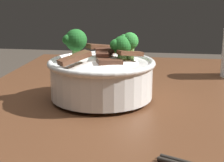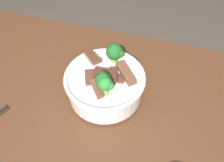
% 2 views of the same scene
% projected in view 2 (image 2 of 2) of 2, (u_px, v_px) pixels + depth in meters
% --- Properties ---
extents(dining_table, '(1.16, 0.80, 0.78)m').
position_uv_depth(dining_table, '(73.00, 133.00, 0.69)').
color(dining_table, '#56331E').
rests_on(dining_table, ground).
extents(rice_bowl, '(0.23, 0.23, 0.15)m').
position_uv_depth(rice_bowl, '(105.00, 82.00, 0.60)').
color(rice_bowl, white).
rests_on(rice_bowl, dining_table).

